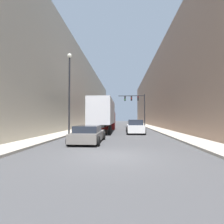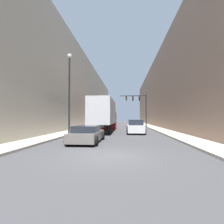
# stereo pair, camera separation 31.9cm
# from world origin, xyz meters

# --- Properties ---
(ground_plane) EXTENTS (200.00, 200.00, 0.00)m
(ground_plane) POSITION_xyz_m (0.00, 0.00, 0.00)
(ground_plane) COLOR #424244
(sidewalk_right) EXTENTS (2.14, 80.00, 0.15)m
(sidewalk_right) POSITION_xyz_m (5.94, 30.00, 0.07)
(sidewalk_right) COLOR #B2A899
(sidewalk_right) RESTS_ON ground
(sidewalk_left) EXTENTS (2.14, 80.00, 0.15)m
(sidewalk_left) POSITION_xyz_m (-5.94, 30.00, 0.07)
(sidewalk_left) COLOR #B2A899
(sidewalk_left) RESTS_ON ground
(building_right) EXTENTS (6.00, 80.00, 14.44)m
(building_right) POSITION_xyz_m (10.01, 30.00, 7.22)
(building_right) COLOR #997A66
(building_right) RESTS_ON ground
(building_left) EXTENTS (6.00, 80.00, 14.30)m
(building_left) POSITION_xyz_m (-10.01, 30.00, 7.15)
(building_left) COLOR #BCB29E
(building_left) RESTS_ON ground
(semi_truck) EXTENTS (2.52, 11.93, 4.07)m
(semi_truck) POSITION_xyz_m (-1.97, 14.85, 2.27)
(semi_truck) COLOR silver
(semi_truck) RESTS_ON ground
(sedan_car) EXTENTS (2.12, 4.67, 1.25)m
(sedan_car) POSITION_xyz_m (-1.99, 4.46, 0.61)
(sedan_car) COLOR slate
(sedan_car) RESTS_ON ground
(suv_car) EXTENTS (2.07, 4.77, 1.61)m
(suv_car) POSITION_xyz_m (1.97, 12.36, 0.77)
(suv_car) COLOR silver
(suv_car) RESTS_ON ground
(traffic_signal_gantry) EXTENTS (5.11, 0.35, 6.40)m
(traffic_signal_gantry) POSITION_xyz_m (3.40, 25.46, 4.53)
(traffic_signal_gantry) COLOR black
(traffic_signal_gantry) RESTS_ON ground
(street_lamp) EXTENTS (0.44, 0.44, 8.21)m
(street_lamp) POSITION_xyz_m (-4.72, 8.51, 5.13)
(street_lamp) COLOR black
(street_lamp) RESTS_ON ground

